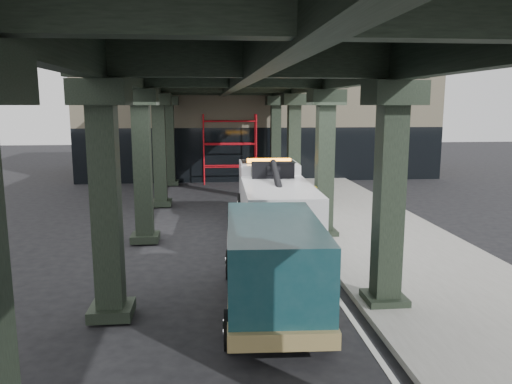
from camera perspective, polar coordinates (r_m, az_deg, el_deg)
ground at (r=15.05m, az=-0.35°, el=-7.51°), size 90.00×90.00×0.00m
sidewalk at (r=17.86m, az=13.62°, el=-4.74°), size 5.00×40.00×0.15m
lane_stripe at (r=17.18m, az=4.71°, el=-5.31°), size 0.12×38.00×0.01m
viaduct at (r=16.35m, az=-2.46°, el=13.25°), size 7.40×32.00×6.40m
building at (r=34.46m, az=-0.11°, el=9.06°), size 22.00×10.00×8.00m
scaffolding at (r=29.07m, az=-3.02°, el=5.16°), size 3.08×0.88×4.00m
tow_truck at (r=17.74m, az=2.02°, el=-0.60°), size 2.56×8.02×2.61m
towed_van at (r=10.93m, az=1.91°, el=-8.02°), size 2.32×5.32×2.12m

